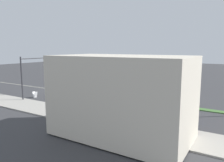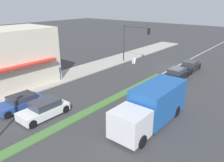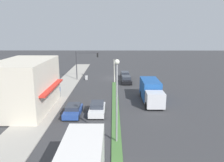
{
  "view_description": "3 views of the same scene",
  "coord_description": "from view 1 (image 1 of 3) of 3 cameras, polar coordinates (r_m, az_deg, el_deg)",
  "views": [
    {
      "loc": [
        25.24,
        26.27,
        6.78
      ],
      "look_at": [
        -0.5,
        10.4,
        2.24
      ],
      "focal_mm": 35.0,
      "sensor_mm": 36.0,
      "label": 1
    },
    {
      "loc": [
        -12.07,
        28.41,
        8.87
      ],
      "look_at": [
        0.06,
        13.62,
        1.87
      ],
      "focal_mm": 35.0,
      "sensor_mm": 36.0,
      "label": 2
    },
    {
      "loc": [
        0.32,
        44.27,
        9.82
      ],
      "look_at": [
        0.47,
        12.06,
        2.23
      ],
      "focal_mm": 35.0,
      "sensor_mm": 36.0,
      "label": 3
    }
  ],
  "objects": [
    {
      "name": "suv_black",
      "position": [
        35.77,
        -7.1,
        -1.44
      ],
      "size": [
        1.88,
        4.12,
        1.29
      ],
      "color": "black",
      "rests_on": "ground"
    },
    {
      "name": "van_white",
      "position": [
        24.73,
        15.29,
        -6.11
      ],
      "size": [
        1.83,
        3.98,
        1.36
      ],
      "color": "silver",
      "rests_on": "ground"
    },
    {
      "name": "lane_marking_center",
      "position": [
        37.05,
        -14.26,
        -2.26
      ],
      "size": [
        0.16,
        60.0,
        0.01
      ],
      "primitive_type": "cube",
      "color": "beige",
      "rests_on": "ground"
    },
    {
      "name": "coupe_blue",
      "position": [
        22.02,
        14.46,
        -8.02
      ],
      "size": [
        1.84,
        3.9,
        1.24
      ],
      "color": "#284793",
      "rests_on": "ground"
    },
    {
      "name": "ground_plane",
      "position": [
        27.41,
        13.15,
        -6.0
      ],
      "size": [
        160.0,
        160.0,
        0.0
      ],
      "primitive_type": "plane",
      "color": "#38383A"
    },
    {
      "name": "building_corner_store",
      "position": [
        16.66,
        2.5,
        -3.92
      ],
      "size": [
        6.51,
        10.28,
        6.13
      ],
      "color": "beige",
      "rests_on": "sidewalk_right"
    },
    {
      "name": "sidewalk_right",
      "position": [
        19.22,
        5.83,
        -11.97
      ],
      "size": [
        4.0,
        73.0,
        0.12
      ],
      "primitive_type": "cube",
      "color": "#A8A399",
      "rests_on": "ground"
    },
    {
      "name": "warning_aframe_sign",
      "position": [
        32.09,
        -19.48,
        -3.37
      ],
      "size": [
        0.45,
        0.53,
        0.84
      ],
      "color": "silver",
      "rests_on": "ground"
    },
    {
      "name": "sedan_dark",
      "position": [
        38.63,
        -12.18,
        -0.8
      ],
      "size": [
        1.81,
        3.95,
        1.3
      ],
      "color": "black",
      "rests_on": "ground"
    },
    {
      "name": "delivery_truck",
      "position": [
        32.72,
        11.01,
        -0.96
      ],
      "size": [
        2.44,
        7.5,
        2.87
      ],
      "color": "silver",
      "rests_on": "ground"
    },
    {
      "name": "pedestrian",
      "position": [
        22.09,
        -5.34,
        -6.55
      ],
      "size": [
        0.34,
        0.34,
        1.75
      ],
      "color": "#282D42",
      "rests_on": "sidewalk_right"
    },
    {
      "name": "traffic_signal_main",
      "position": [
        31.34,
        -20.52,
        2.73
      ],
      "size": [
        4.59,
        0.34,
        5.6
      ],
      "color": "#333338",
      "rests_on": "sidewalk_right"
    }
  ]
}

